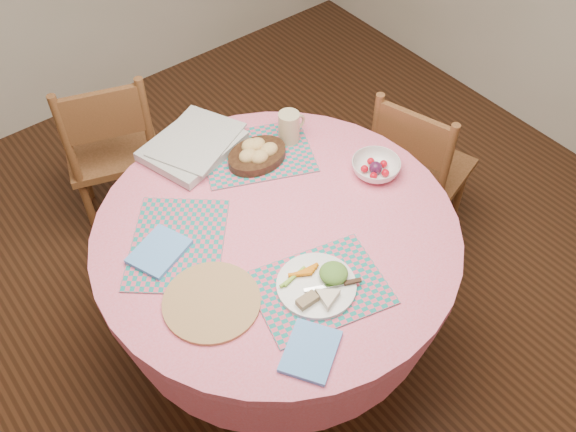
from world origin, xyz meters
The scene contains 15 objects.
ground centered at (0.00, 0.00, 0.00)m, with size 4.00×4.00×0.00m, color #331C0F.
dining_table centered at (0.00, 0.00, 0.56)m, with size 1.24×1.24×0.75m.
chair_right centered at (0.85, 0.11, 0.44)m, with size 0.47×0.48×0.84m.
chair_back centered at (-0.13, 1.03, 0.46)m, with size 0.51×0.50×0.88m.
placemat_front centered at (-0.04, -0.28, 0.75)m, with size 0.40×0.30×0.01m, color #16807A.
placemat_left centered at (-0.29, 0.15, 0.75)m, with size 0.40×0.30×0.01m, color #16807A.
placemat_back centered at (0.17, 0.34, 0.75)m, with size 0.40×0.30×0.01m, color #16807A.
wicker_trivet centered at (-0.34, -0.11, 0.76)m, with size 0.30×0.30×0.01m, color #A47047.
napkin_near centered at (-0.21, -0.43, 0.76)m, with size 0.18×0.14×0.01m, color #5B99EA.
napkin_far centered at (-0.36, 0.15, 0.76)m, with size 0.18×0.14×0.01m, color #5B99EA.
dinner_plate centered at (-0.04, -0.27, 0.77)m, with size 0.25×0.25×0.05m.
bread_bowl centered at (0.15, 0.31, 0.79)m, with size 0.23×0.23×0.08m.
latte_mug centered at (0.31, 0.32, 0.82)m, with size 0.12×0.08×0.12m.
fruit_bowl centered at (0.44, -0.01, 0.78)m, with size 0.18×0.18×0.05m.
newspaper_stack centered at (-0.01, 0.50, 0.78)m, with size 0.42×0.36×0.04m.
Camera 1 is at (-0.84, -1.12, 2.37)m, focal length 40.00 mm.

